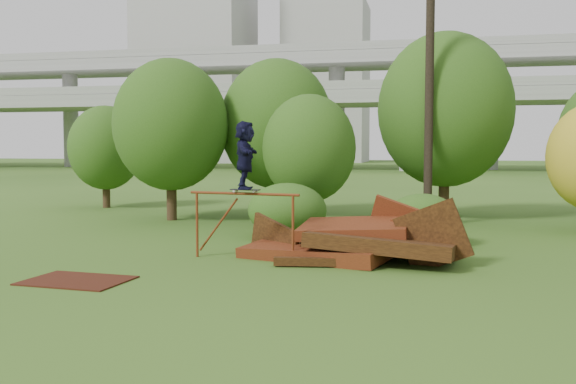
% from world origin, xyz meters
% --- Properties ---
extents(ground, '(240.00, 240.00, 0.00)m').
position_xyz_m(ground, '(0.00, 0.00, 0.00)').
color(ground, '#2D5116').
rests_on(ground, ground).
extents(scrap_pile, '(5.45, 3.02, 1.88)m').
position_xyz_m(scrap_pile, '(0.58, 2.71, 0.39)').
color(scrap_pile, '#421D0B').
rests_on(scrap_pile, ground).
extents(grind_rail, '(2.72, 0.46, 1.57)m').
position_xyz_m(grind_rail, '(-1.86, 2.04, 1.16)').
color(grind_rail, maroon).
rests_on(grind_rail, ground).
extents(skateboard, '(0.72, 0.29, 0.07)m').
position_xyz_m(skateboard, '(-1.82, 2.04, 1.63)').
color(skateboard, black).
rests_on(skateboard, grind_rail).
extents(skater, '(0.73, 1.51, 1.56)m').
position_xyz_m(skater, '(-1.82, 2.04, 2.43)').
color(skater, black).
rests_on(skater, skateboard).
extents(flat_plate, '(2.06, 1.55, 0.03)m').
position_xyz_m(flat_plate, '(-4.36, -0.95, 0.01)').
color(flat_plate, '#3A170C').
rests_on(flat_plate, ground).
extents(tree_0, '(4.08, 4.08, 5.76)m').
position_xyz_m(tree_0, '(-6.72, 9.35, 3.40)').
color(tree_0, black).
rests_on(tree_0, ground).
extents(tree_1, '(4.27, 4.27, 5.94)m').
position_xyz_m(tree_1, '(-3.37, 11.54, 3.48)').
color(tree_1, black).
rests_on(tree_1, ground).
extents(tree_2, '(3.09, 3.09, 4.35)m').
position_xyz_m(tree_2, '(-1.58, 8.68, 2.57)').
color(tree_2, black).
rests_on(tree_2, ground).
extents(tree_3, '(4.88, 4.88, 6.78)m').
position_xyz_m(tree_3, '(2.82, 12.00, 3.96)').
color(tree_3, black).
rests_on(tree_3, ground).
extents(tree_6, '(3.15, 3.15, 4.40)m').
position_xyz_m(tree_6, '(-11.35, 13.16, 2.58)').
color(tree_6, black).
rests_on(tree_6, ground).
extents(shrub_left, '(2.29, 2.11, 1.59)m').
position_xyz_m(shrub_left, '(-1.69, 5.87, 0.79)').
color(shrub_left, '#264A13').
rests_on(shrub_left, ground).
extents(shrub_right, '(1.95, 1.79, 1.38)m').
position_xyz_m(shrub_right, '(2.14, 5.23, 0.69)').
color(shrub_right, '#264A13').
rests_on(shrub_right, ground).
extents(utility_pole, '(1.40, 0.28, 9.98)m').
position_xyz_m(utility_pole, '(2.26, 9.51, 5.06)').
color(utility_pole, black).
rests_on(utility_pole, ground).
extents(freeway_overpass, '(160.00, 15.00, 13.70)m').
position_xyz_m(freeway_overpass, '(0.00, 62.92, 10.32)').
color(freeway_overpass, gray).
rests_on(freeway_overpass, ground).
extents(building_left, '(18.00, 16.00, 35.00)m').
position_xyz_m(building_left, '(-38.00, 95.00, 17.50)').
color(building_left, '#9E9E99').
rests_on(building_left, ground).
extents(building_right, '(14.00, 14.00, 28.00)m').
position_xyz_m(building_right, '(-16.00, 102.00, 14.00)').
color(building_right, '#9E9E99').
rests_on(building_right, ground).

